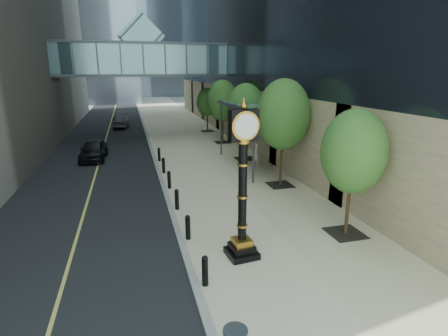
{
  "coord_description": "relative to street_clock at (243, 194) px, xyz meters",
  "views": [
    {
      "loc": [
        -4.61,
        -8.3,
        6.49
      ],
      "look_at": [
        -0.44,
        7.12,
        2.03
      ],
      "focal_mm": 28.0,
      "sensor_mm": 36.0,
      "label": 1
    }
  ],
  "objects": [
    {
      "name": "curb",
      "position": [
        -1.94,
        37.61,
        -2.39
      ],
      "size": [
        0.25,
        180.0,
        0.07
      ],
      "primitive_type": "cube",
      "color": "gray",
      "rests_on": "ground"
    },
    {
      "name": "ground",
      "position": [
        1.06,
        -2.39,
        -2.43
      ],
      "size": [
        320.0,
        320.0,
        0.0
      ],
      "primitive_type": "plane",
      "color": "gray",
      "rests_on": "ground"
    },
    {
      "name": "street_clock",
      "position": [
        0.0,
        0.0,
        0.0
      ],
      "size": [
        1.13,
        1.13,
        5.46
      ],
      "rotation": [
        0.0,
        0.0,
        0.11
      ],
      "color": "black",
      "rests_on": "sidewalk"
    },
    {
      "name": "skywalk",
      "position": [
        -1.94,
        25.61,
        5.28
      ],
      "size": [
        17.0,
        4.2,
        5.8
      ],
      "color": "slate",
      "rests_on": "ground"
    },
    {
      "name": "street_trees",
      "position": [
        4.66,
        12.83,
        1.36
      ],
      "size": [
        2.94,
        28.38,
        6.05
      ],
      "color": "black",
      "rests_on": "sidewalk"
    },
    {
      "name": "sidewalk",
      "position": [
        2.06,
        37.61,
        -2.4
      ],
      "size": [
        8.0,
        180.0,
        0.06
      ],
      "primitive_type": "cube",
      "color": "beige",
      "rests_on": "ground"
    },
    {
      "name": "car_near",
      "position": [
        -6.33,
        16.63,
        -1.66
      ],
      "size": [
        2.0,
        4.47,
        1.49
      ],
      "primitive_type": "imported",
      "rotation": [
        0.0,
        0.0,
        -0.06
      ],
      "color": "black",
      "rests_on": "road"
    },
    {
      "name": "pedestrian",
      "position": [
        4.79,
        11.63,
        -1.58
      ],
      "size": [
        0.67,
        0.55,
        1.58
      ],
      "primitive_type": "imported",
      "rotation": [
        0.0,
        0.0,
        3.48
      ],
      "color": "beige",
      "rests_on": "sidewalk"
    },
    {
      "name": "bollard_row",
      "position": [
        -1.64,
        6.61,
        -1.92
      ],
      "size": [
        0.2,
        16.2,
        0.9
      ],
      "color": "black",
      "rests_on": "sidewalk"
    },
    {
      "name": "entrance_canopy",
      "position": [
        4.54,
        11.61,
        1.76
      ],
      "size": [
        3.0,
        8.0,
        4.38
      ],
      "color": "#383F44",
      "rests_on": "ground"
    },
    {
      "name": "road",
      "position": [
        -5.94,
        37.61,
        -2.42
      ],
      "size": [
        8.0,
        180.0,
        0.02
      ],
      "primitive_type": "cube",
      "color": "black",
      "rests_on": "ground"
    },
    {
      "name": "car_far",
      "position": [
        -4.52,
        31.77,
        -1.73
      ],
      "size": [
        1.9,
        4.28,
        1.36
      ],
      "primitive_type": "imported",
      "rotation": [
        0.0,
        0.0,
        3.03
      ],
      "color": "black",
      "rests_on": "road"
    }
  ]
}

